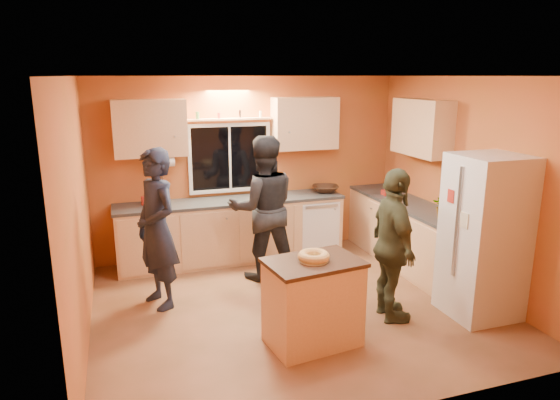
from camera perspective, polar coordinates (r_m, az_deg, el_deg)
name	(u,v)px	position (r m, az deg, el deg)	size (l,w,h in m)	color
ground	(295,306)	(5.93, 1.78, -12.00)	(4.50, 4.50, 0.00)	brown
room_shell	(294,162)	(5.84, 1.62, 4.32)	(4.54, 4.04, 2.61)	#C45932
back_counter	(257,228)	(7.28, -2.68, -3.17)	(4.23, 0.62, 0.90)	tan
right_counter	(418,239)	(7.02, 15.53, -4.35)	(0.62, 1.84, 0.90)	tan
refrigerator	(484,237)	(5.87, 22.32, -3.92)	(0.72, 0.70, 1.80)	silver
island	(313,302)	(5.01, 3.78, -11.53)	(0.97, 0.73, 0.87)	tan
bundt_pastry	(314,256)	(4.83, 3.87, -6.43)	(0.31, 0.31, 0.09)	tan
person_left	(157,229)	(5.81, -13.90, -3.24)	(0.67, 0.44, 1.84)	black
person_center	(263,208)	(6.44, -1.95, -0.95)	(0.91, 0.71, 1.88)	black
person_right	(393,246)	(5.47, 12.81, -5.14)	(0.98, 0.41, 1.68)	#343723
mixing_bowl	(325,189)	(7.53, 5.22, 1.28)	(0.40, 0.40, 0.10)	black
utensil_crock	(163,199)	(6.91, -13.24, 0.12)	(0.14, 0.14, 0.17)	beige
potted_plant	(445,206)	(6.38, 18.30, -0.64)	(0.30, 0.26, 0.33)	gray
red_box	(388,192)	(7.49, 12.20, 0.85)	(0.16, 0.12, 0.07)	#AD251A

